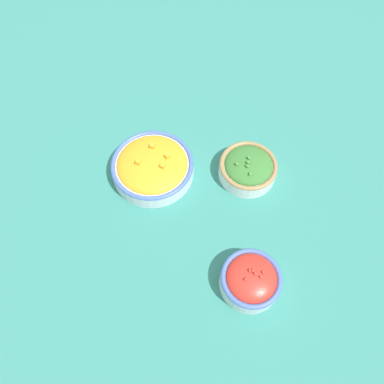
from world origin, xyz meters
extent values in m
plane|color=#337F75|center=(0.00, 0.00, 0.00)|extent=(3.00, 3.00, 0.00)
cylinder|color=silver|center=(0.12, -0.03, 0.02)|extent=(0.21, 0.21, 0.04)
torus|color=#4766B7|center=(0.12, -0.03, 0.04)|extent=(0.21, 0.21, 0.01)
ellipsoid|color=orange|center=(0.12, -0.03, 0.04)|extent=(0.18, 0.18, 0.04)
cube|color=#F4A828|center=(0.09, -0.02, 0.06)|extent=(0.01, 0.01, 0.01)
cube|color=#F4A828|center=(0.14, -0.06, 0.06)|extent=(0.01, 0.01, 0.01)
cube|color=#F4A828|center=(0.09, -0.05, 0.06)|extent=(0.01, 0.01, 0.01)
cube|color=#F4A828|center=(0.15, -0.01, 0.06)|extent=(0.01, 0.01, 0.01)
cylinder|color=silver|center=(-0.21, 0.15, 0.02)|extent=(0.13, 0.13, 0.05)
torus|color=#4766B7|center=(-0.21, 0.15, 0.05)|extent=(0.13, 0.13, 0.01)
ellipsoid|color=red|center=(-0.21, 0.15, 0.05)|extent=(0.11, 0.11, 0.04)
ellipsoid|color=red|center=(-0.21, 0.15, 0.07)|extent=(0.01, 0.01, 0.01)
ellipsoid|color=red|center=(-0.20, 0.17, 0.07)|extent=(0.01, 0.01, 0.01)
ellipsoid|color=red|center=(-0.23, 0.14, 0.07)|extent=(0.01, 0.01, 0.01)
ellipsoid|color=red|center=(-0.20, 0.14, 0.07)|extent=(0.01, 0.01, 0.01)
ellipsoid|color=red|center=(-0.22, 0.15, 0.07)|extent=(0.01, 0.01, 0.01)
ellipsoid|color=red|center=(-0.20, 0.14, 0.07)|extent=(0.01, 0.01, 0.01)
cylinder|color=white|center=(-0.10, -0.12, 0.02)|extent=(0.15, 0.15, 0.04)
torus|color=#997A4C|center=(-0.10, -0.12, 0.04)|extent=(0.15, 0.15, 0.01)
ellipsoid|color=#387533|center=(-0.10, -0.12, 0.04)|extent=(0.12, 0.12, 0.03)
ellipsoid|color=#47893D|center=(-0.12, -0.09, 0.06)|extent=(0.01, 0.01, 0.01)
ellipsoid|color=#47893D|center=(-0.10, -0.11, 0.06)|extent=(0.01, 0.01, 0.01)
ellipsoid|color=#47893D|center=(-0.10, -0.13, 0.06)|extent=(0.01, 0.01, 0.01)
ellipsoid|color=#47893D|center=(-0.08, -0.10, 0.06)|extent=(0.01, 0.01, 0.01)
ellipsoid|color=#47893D|center=(-0.10, -0.12, 0.06)|extent=(0.01, 0.01, 0.01)
camera|label=1|loc=(-0.18, 0.41, 0.84)|focal=35.00mm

